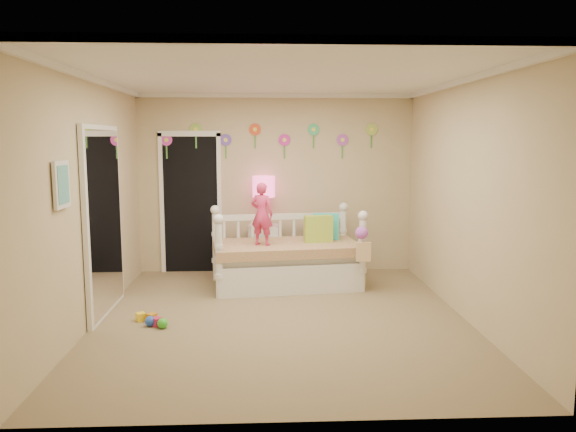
{
  "coord_description": "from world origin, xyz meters",
  "views": [
    {
      "loc": [
        -0.2,
        -5.84,
        1.94
      ],
      "look_at": [
        0.1,
        0.6,
        1.05
      ],
      "focal_mm": 34.43,
      "sensor_mm": 36.0,
      "label": 1
    }
  ],
  "objects_px": {
    "nightstand": "(264,249)",
    "table_lamp": "(264,193)",
    "daybed": "(286,247)",
    "child": "(262,214)"
  },
  "relations": [
    {
      "from": "daybed",
      "to": "nightstand",
      "type": "bearing_deg",
      "value": 105.57
    },
    {
      "from": "child",
      "to": "table_lamp",
      "type": "xyz_separation_m",
      "value": [
        0.03,
        0.85,
        0.19
      ]
    },
    {
      "from": "daybed",
      "to": "table_lamp",
      "type": "height_order",
      "value": "table_lamp"
    },
    {
      "from": "child",
      "to": "nightstand",
      "type": "bearing_deg",
      "value": -68.81
    },
    {
      "from": "child",
      "to": "nightstand",
      "type": "xyz_separation_m",
      "value": [
        0.03,
        0.85,
        -0.63
      ]
    },
    {
      "from": "child",
      "to": "table_lamp",
      "type": "distance_m",
      "value": 0.87
    },
    {
      "from": "daybed",
      "to": "child",
      "type": "bearing_deg",
      "value": -161.64
    },
    {
      "from": "daybed",
      "to": "nightstand",
      "type": "distance_m",
      "value": 0.77
    },
    {
      "from": "nightstand",
      "to": "table_lamp",
      "type": "height_order",
      "value": "table_lamp"
    },
    {
      "from": "daybed",
      "to": "nightstand",
      "type": "xyz_separation_m",
      "value": [
        -0.29,
        0.69,
        -0.17
      ]
    }
  ]
}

